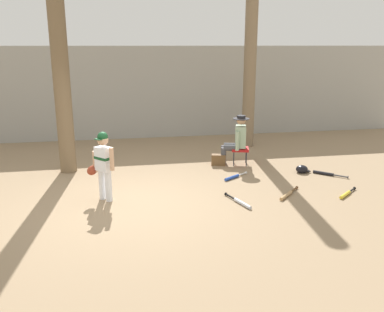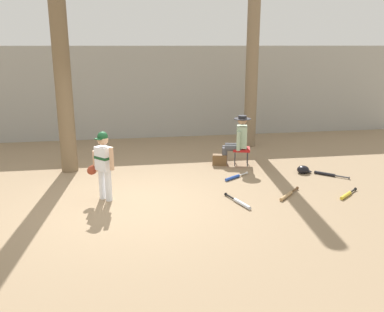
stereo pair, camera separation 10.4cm
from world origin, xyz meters
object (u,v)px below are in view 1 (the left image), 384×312
object	(u,v)px
seated_spectator	(236,138)
bat_yellow_trainer	(346,194)
bat_black_composite	(326,174)
handbag_beside_stool	(219,160)
batting_helmet_black	(302,169)
tree_near_player	(59,45)
tree_behind_spectator	(250,55)
young_ballplayer	(103,162)
bat_blue_youth	(234,177)
bat_aluminum_silver	(241,202)
folding_stool	(240,150)
bat_wood_tan	(287,195)

from	to	relation	value
seated_spectator	bat_yellow_trainer	distance (m)	2.96
bat_yellow_trainer	bat_black_composite	bearing A→B (deg)	78.89
seated_spectator	handbag_beside_stool	world-z (taller)	seated_spectator
batting_helmet_black	tree_near_player	bearing A→B (deg)	168.51
tree_behind_spectator	batting_helmet_black	size ratio (longest dim) A/B	17.68
tree_behind_spectator	seated_spectator	world-z (taller)	tree_behind_spectator
young_ballplayer	seated_spectator	size ratio (longest dim) A/B	1.09
seated_spectator	batting_helmet_black	distance (m)	1.69
tree_near_player	tree_behind_spectator	world-z (taller)	tree_near_player
tree_near_player	young_ballplayer	bearing A→B (deg)	-66.64
bat_blue_youth	handbag_beside_stool	bearing A→B (deg)	93.79
handbag_beside_stool	bat_blue_youth	bearing A→B (deg)	-86.21
tree_near_player	bat_black_composite	distance (m)	6.47
young_ballplayer	bat_black_composite	xyz separation A→B (m)	(4.83, 0.66, -0.71)
handbag_beside_stool	bat_aluminum_silver	size ratio (longest dim) A/B	0.43
tree_behind_spectator	folding_stool	distance (m)	2.95
tree_near_player	handbag_beside_stool	bearing A→B (deg)	-1.98
handbag_beside_stool	bat_yellow_trainer	bearing A→B (deg)	-52.25
bat_blue_youth	bat_yellow_trainer	xyz separation A→B (m)	(1.85, -1.41, 0.00)
tree_behind_spectator	bat_blue_youth	world-z (taller)	tree_behind_spectator
bat_wood_tan	bat_blue_youth	world-z (taller)	same
bat_aluminum_silver	bat_black_composite	bearing A→B (deg)	29.05
handbag_beside_stool	batting_helmet_black	world-z (taller)	handbag_beside_stool
young_ballplayer	tree_behind_spectator	bearing A→B (deg)	42.92
tree_behind_spectator	bat_wood_tan	distance (m)	4.84
tree_near_player	bat_blue_youth	distance (m)	4.69
seated_spectator	bat_wood_tan	xyz separation A→B (m)	(0.36, -2.31, -0.61)
tree_near_player	bat_wood_tan	bearing A→B (deg)	-29.48
seated_spectator	bat_black_composite	distance (m)	2.21
tree_behind_spectator	bat_blue_youth	distance (m)	4.01
tree_behind_spectator	bat_wood_tan	bearing A→B (deg)	-97.00
tree_behind_spectator	bat_blue_youth	size ratio (longest dim) A/B	9.06
batting_helmet_black	folding_stool	bearing A→B (deg)	142.61
tree_behind_spectator	young_ballplayer	xyz separation A→B (m)	(-3.95, -3.67, -1.80)
tree_behind_spectator	young_ballplayer	distance (m)	5.68
folding_stool	handbag_beside_stool	size ratio (longest dim) A/B	1.45
folding_stool	seated_spectator	xyz separation A→B (m)	(-0.09, 0.03, 0.28)
tree_behind_spectator	bat_wood_tan	xyz separation A→B (m)	(-0.50, -4.11, -2.51)
young_ballplayer	bat_black_composite	distance (m)	4.92
seated_spectator	bat_wood_tan	bearing A→B (deg)	-81.13
young_ballplayer	batting_helmet_black	distance (m)	4.52
tree_behind_spectator	bat_aluminum_silver	size ratio (longest dim) A/B	7.16
tree_behind_spectator	seated_spectator	distance (m)	2.76
tree_behind_spectator	folding_stool	size ratio (longest dim) A/B	11.54
tree_near_player	tree_behind_spectator	xyz separation A→B (m)	(4.81, 1.67, -0.27)
bat_black_composite	handbag_beside_stool	bearing A→B (deg)	150.82
folding_stool	bat_aluminum_silver	bearing A→B (deg)	-106.44
bat_wood_tan	handbag_beside_stool	bearing A→B (deg)	108.86
handbag_beside_stool	bat_aluminum_silver	bearing A→B (deg)	-94.85
tree_behind_spectator	young_ballplayer	world-z (taller)	tree_behind_spectator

